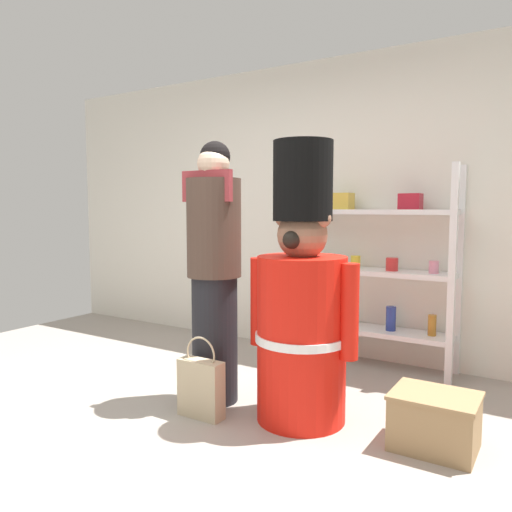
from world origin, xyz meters
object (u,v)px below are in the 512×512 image
merchandise_shelf (372,267)px  display_crate (435,421)px  teddy_bear_guard (302,308)px  person_shopper (214,270)px  shopping_bag (201,387)px

merchandise_shelf → display_crate: size_ratio=3.63×
teddy_bear_guard → display_crate: size_ratio=3.78×
merchandise_shelf → display_crate: bearing=-57.5°
teddy_bear_guard → person_shopper: size_ratio=0.98×
merchandise_shelf → shopping_bag: bearing=-109.2°
shopping_bag → merchandise_shelf: bearing=70.8°
display_crate → shopping_bag: bearing=-165.5°
person_shopper → display_crate: person_shopper is taller
teddy_bear_guard → display_crate: teddy_bear_guard is taller
display_crate → merchandise_shelf: bearing=122.5°
merchandise_shelf → shopping_bag: 1.78m
merchandise_shelf → shopping_bag: merchandise_shelf is taller
shopping_bag → display_crate: size_ratio=1.14×
shopping_bag → display_crate: shopping_bag is taller
person_shopper → display_crate: 1.60m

